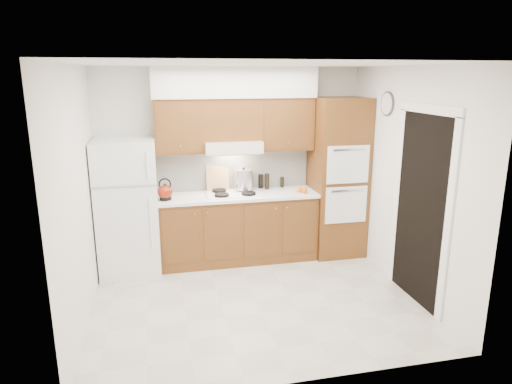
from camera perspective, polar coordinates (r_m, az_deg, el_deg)
floor at (r=5.37m, az=-0.14°, el=-13.24°), size 3.60×3.60×0.00m
ceiling at (r=4.75m, az=-0.16°, el=15.72°), size 3.60×3.60×0.00m
wall_back at (r=6.34m, az=-3.06°, el=3.58°), size 3.60×0.02×2.60m
wall_left at (r=4.86m, az=-21.37°, el=-0.81°), size 0.02×3.00×2.60m
wall_right at (r=5.56m, az=18.29°, el=1.31°), size 0.02×3.00×2.60m
fridge at (r=6.02m, az=-15.73°, el=-1.85°), size 0.75×0.72×1.72m
base_cabinets at (r=6.28m, az=-2.27°, el=-4.56°), size 2.11×0.60×0.90m
countertop at (r=6.13m, az=-2.30°, el=-0.43°), size 2.13×0.62×0.04m
backsplash at (r=6.34m, az=-2.80°, el=2.86°), size 2.11×0.03×0.56m
oven_cabinet at (r=6.47m, az=10.14°, el=1.78°), size 0.70×0.65×2.20m
upper_cab_left at (r=6.02m, az=-9.66°, el=8.11°), size 0.63×0.33×0.70m
upper_cab_right at (r=6.26m, az=3.67°, el=8.52°), size 0.73×0.33×0.70m
range_hood at (r=6.07m, az=-2.97°, el=5.73°), size 0.75×0.45×0.15m
upper_cab_over_hood at (r=6.09m, az=-3.11°, el=9.07°), size 0.75×0.33×0.55m
soffit at (r=6.05m, az=-2.67°, el=13.55°), size 2.13×0.36×0.40m
cooktop at (r=6.13m, az=-2.80°, el=-0.18°), size 0.74×0.50×0.01m
doorway at (r=5.33m, az=19.86°, el=-2.17°), size 0.02×0.90×2.10m
wall_clock at (r=5.91m, az=16.10°, el=10.56°), size 0.02×0.30×0.30m
kettle at (r=5.92m, az=-11.28°, el=-0.02°), size 0.23×0.23×0.19m
cutting_board at (r=6.29m, az=-4.84°, el=1.98°), size 0.32×0.12×0.41m
stock_pot at (r=6.25m, az=-1.55°, el=1.58°), size 0.28×0.28×0.27m
condiment_a at (r=6.36m, az=1.40°, el=1.33°), size 0.07×0.07×0.22m
condiment_b at (r=6.42m, az=0.58°, el=1.36°), size 0.08×0.08×0.20m
condiment_c at (r=6.49m, az=3.28°, el=1.24°), size 0.06×0.06×0.15m
orange_near at (r=6.18m, az=6.06°, el=0.20°), size 0.09×0.09×0.08m
orange_far at (r=6.23m, az=5.44°, el=0.28°), size 0.08×0.08×0.07m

